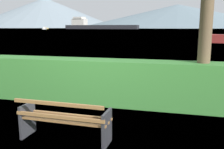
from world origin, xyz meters
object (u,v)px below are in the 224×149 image
at_px(park_bench, 64,120).
at_px(fishing_boat_near, 45,29).
at_px(cargo_ship_large, 96,26).
at_px(tender_far, 46,28).

xyz_separation_m(park_bench, fishing_boat_near, (-108.55, 194.26, 0.36)).
distance_m(cargo_ship_large, fishing_boat_near, 63.90).
relative_size(cargo_ship_large, tender_far, 12.32).
height_order(cargo_ship_large, tender_far, cargo_ship_large).
height_order(cargo_ship_large, fishing_boat_near, cargo_ship_large).
relative_size(park_bench, tender_far, 0.29).
xyz_separation_m(cargo_ship_large, fishing_boat_near, (-27.46, -57.64, -2.72)).
bearing_deg(fishing_boat_near, cargo_ship_large, 64.53).
bearing_deg(cargo_ship_large, fishing_boat_near, -115.47).
height_order(park_bench, cargo_ship_large, cargo_ship_large).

